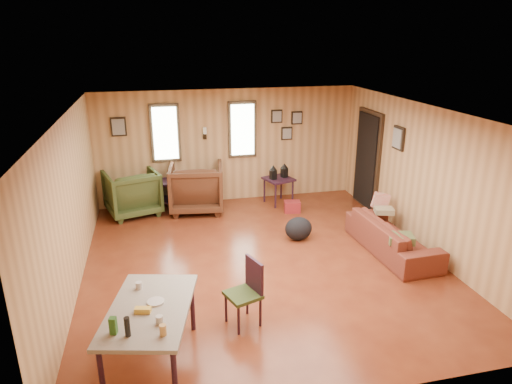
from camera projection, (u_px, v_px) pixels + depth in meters
room at (268, 185)px, 7.22m from camera, size 5.54×6.04×2.44m
sofa at (393, 231)px, 7.54m from camera, size 0.65×1.95×0.76m
recliner_brown at (196, 185)px, 9.29m from camera, size 1.18×1.12×1.09m
recliner_green at (132, 190)px, 9.11m from camera, size 1.19×1.15×1.00m
end_table at (165, 189)px, 9.45m from camera, size 0.74×0.71×0.74m
side_table at (279, 177)px, 9.66m from camera, size 0.69×0.69×0.87m
cooler at (292, 207)px, 9.33m from camera, size 0.36×0.28×0.23m
backpack at (298, 229)px, 8.04m from camera, size 0.49×0.37×0.42m
sofa_pillows at (391, 221)px, 7.64m from camera, size 0.79×1.68×0.34m
dining_table at (149, 313)px, 4.86m from camera, size 1.14×1.56×0.92m
dining_chair at (247, 289)px, 5.64m from camera, size 0.49×0.49×0.86m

